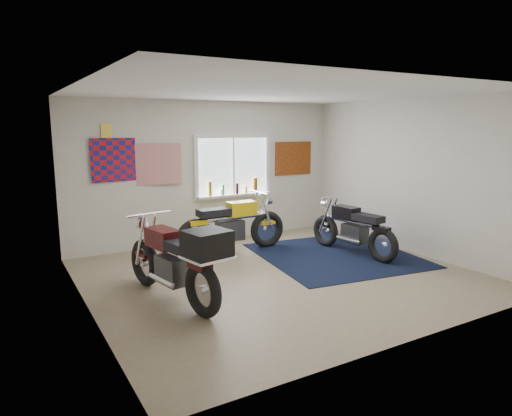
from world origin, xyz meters
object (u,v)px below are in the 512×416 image
yellow_triumph (232,226)px  black_chrome_bike (353,230)px  maroon_tourer (178,261)px  navy_rug (336,255)px

yellow_triumph → black_chrome_bike: size_ratio=1.11×
black_chrome_bike → maroon_tourer: size_ratio=0.90×
navy_rug → maroon_tourer: bearing=-167.8°
navy_rug → black_chrome_bike: bearing=-10.5°
yellow_triumph → maroon_tourer: (-1.69, -1.79, 0.09)m
black_chrome_bike → maroon_tourer: 3.53m
yellow_triumph → black_chrome_bike: 2.13m
navy_rug → black_chrome_bike: 0.53m
yellow_triumph → maroon_tourer: maroon_tourer is taller
navy_rug → maroon_tourer: size_ratio=1.22×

